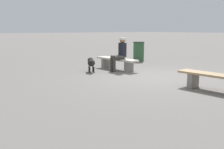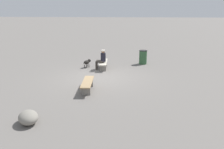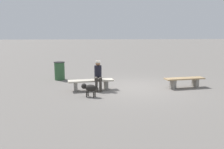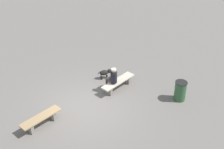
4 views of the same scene
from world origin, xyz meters
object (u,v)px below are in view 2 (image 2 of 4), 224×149
at_px(bench_left, 88,84).
at_px(boulder, 28,117).
at_px(bench_right, 104,63).
at_px(trash_bin, 143,57).
at_px(dog, 87,62).
at_px(seated_person, 102,58).

xyz_separation_m(bench_left, boulder, (-3.26, 1.24, -0.09)).
bearing_deg(bench_right, boulder, 164.11).
bearing_deg(trash_bin, bench_left, 154.83).
relative_size(dog, trash_bin, 0.70).
bearing_deg(bench_left, boulder, 153.91).
xyz_separation_m(bench_left, bench_right, (4.08, -0.13, 0.01)).
distance_m(bench_left, dog, 4.30).
bearing_deg(boulder, dog, -2.27).
height_order(seated_person, boulder, seated_person).
height_order(bench_left, boulder, bench_left).
relative_size(seated_person, dog, 1.90).
relative_size(bench_right, dog, 2.97).
xyz_separation_m(seated_person, trash_bin, (1.78, -2.55, -0.23)).
distance_m(seated_person, dog, 1.14).
height_order(bench_left, trash_bin, trash_bin).
relative_size(bench_left, seated_person, 1.47).
relative_size(seated_person, trash_bin, 1.33).
distance_m(bench_left, trash_bin, 6.14).
bearing_deg(seated_person, bench_left, -178.14).
bearing_deg(boulder, bench_right, -10.55).
bearing_deg(bench_right, seated_person, 161.08).
bearing_deg(seated_person, dog, 70.17).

